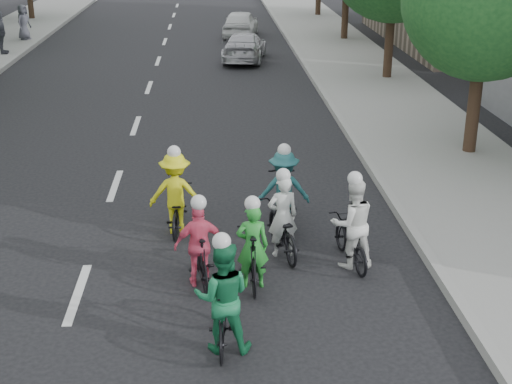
{
  "coord_description": "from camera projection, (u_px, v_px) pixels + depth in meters",
  "views": [
    {
      "loc": [
        2.27,
        -10.4,
        5.77
      ],
      "look_at": [
        3.04,
        1.83,
        1.0
      ],
      "focal_mm": 50.0,
      "sensor_mm": 36.0,
      "label": 1
    }
  ],
  "objects": [
    {
      "name": "sidewalk_right",
      "position": [
        404.0,
        119.0,
        21.38
      ],
      "size": [
        4.0,
        80.0,
        0.15
      ],
      "primitive_type": "cube",
      "color": "gray",
      "rests_on": "ground"
    },
    {
      "name": "cyclist_2",
      "position": [
        252.0,
        253.0,
        11.75
      ],
      "size": [
        0.54,
        1.62,
        1.61
      ],
      "rotation": [
        0.0,
        0.0,
        3.15
      ],
      "color": "black",
      "rests_on": "ground"
    },
    {
      "name": "follow_car_lead",
      "position": [
        244.0,
        47.0,
        30.1
      ],
      "size": [
        2.23,
        4.25,
        1.18
      ],
      "primitive_type": "imported",
      "rotation": [
        0.0,
        0.0,
        2.99
      ],
      "color": "#B2B1B6",
      "rests_on": "ground"
    },
    {
      "name": "cyclist_3",
      "position": [
        282.0,
        226.0,
        12.85
      ],
      "size": [
        0.91,
        1.84,
        1.67
      ],
      "rotation": [
        0.0,
        0.0,
        3.32
      ],
      "color": "black",
      "rests_on": "ground"
    },
    {
      "name": "cyclist_1",
      "position": [
        352.0,
        232.0,
        12.4
      ],
      "size": [
        0.87,
        1.65,
        1.76
      ],
      "rotation": [
        0.0,
        0.0,
        3.3
      ],
      "color": "black",
      "rests_on": "ground"
    },
    {
      "name": "cyclist_4",
      "position": [
        176.0,
        200.0,
        13.74
      ],
      "size": [
        1.07,
        1.61,
        1.76
      ],
      "rotation": [
        0.0,
        0.0,
        3.09
      ],
      "color": "black",
      "rests_on": "ground"
    },
    {
      "name": "spectator_2",
      "position": [
        23.0,
        22.0,
        34.3
      ],
      "size": [
        0.8,
        0.95,
        1.65
      ],
      "primitive_type": "imported",
      "rotation": [
        0.0,
        0.0,
        1.16
      ],
      "color": "#464752",
      "rests_on": "sidewalk_left"
    },
    {
      "name": "follow_car_trail",
      "position": [
        241.0,
        23.0,
        36.06
      ],
      "size": [
        2.13,
        4.11,
        1.34
      ],
      "primitive_type": "imported",
      "rotation": [
        0.0,
        0.0,
        3.0
      ],
      "color": "silver",
      "rests_on": "ground"
    },
    {
      "name": "cyclist_5",
      "position": [
        223.0,
        305.0,
        9.97
      ],
      "size": [
        0.84,
        1.58,
        1.81
      ],
      "rotation": [
        0.0,
        0.0,
        3.08
      ],
      "color": "black",
      "rests_on": "ground"
    },
    {
      "name": "ground",
      "position": [
        78.0,
        294.0,
        11.64
      ],
      "size": [
        120.0,
        120.0,
        0.0
      ],
      "primitive_type": "plane",
      "color": "black",
      "rests_on": "ground"
    },
    {
      "name": "spectator_1",
      "position": [
        1.0,
        32.0,
        30.7
      ],
      "size": [
        0.6,
        1.13,
        1.83
      ],
      "primitive_type": "imported",
      "rotation": [
        0.0,
        0.0,
        1.72
      ],
      "color": "#454750",
      "rests_on": "sidewalk_left"
    },
    {
      "name": "curb_right",
      "position": [
        340.0,
        119.0,
        21.26
      ],
      "size": [
        0.18,
        80.0,
        0.18
      ],
      "primitive_type": "cube",
      "color": "#999993",
      "rests_on": "ground"
    },
    {
      "name": "cyclist_0",
      "position": [
        200.0,
        251.0,
        11.78
      ],
      "size": [
        0.9,
        1.55,
        1.61
      ],
      "rotation": [
        0.0,
        0.0,
        3.3
      ],
      "color": "black",
      "rests_on": "ground"
    },
    {
      "name": "cyclist_6",
      "position": [
        283.0,
        195.0,
        13.91
      ],
      "size": [
        1.03,
        1.84,
        1.74
      ],
      "rotation": [
        0.0,
        0.0,
        3.14
      ],
      "color": "black",
      "rests_on": "ground"
    }
  ]
}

